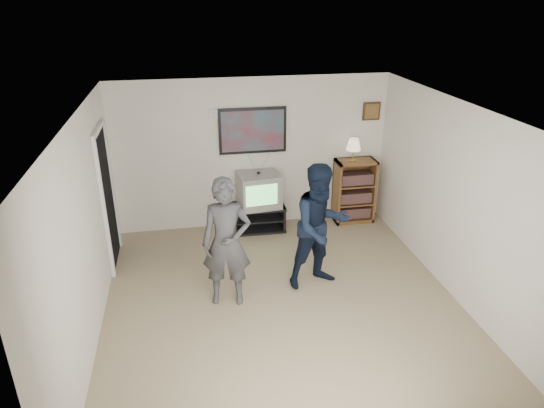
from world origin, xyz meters
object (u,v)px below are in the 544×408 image
object	(u,v)px
crt_television	(259,190)
person_short	(321,227)
bookshelf	(354,191)
person_tall	(227,243)
media_stand	(258,217)

from	to	relation	value
crt_television	person_short	size ratio (longest dim) A/B	0.38
crt_television	bookshelf	xyz separation A→B (m)	(1.67, 0.05, -0.16)
crt_television	person_short	distance (m)	1.87
bookshelf	person_short	bearing A→B (deg)	-121.85
person_short	bookshelf	bearing A→B (deg)	44.57
bookshelf	person_tall	size ratio (longest dim) A/B	0.65
person_tall	crt_television	bearing A→B (deg)	78.54
person_tall	person_short	world-z (taller)	person_short
person_short	media_stand	bearing A→B (deg)	93.47
crt_television	person_tall	xyz separation A→B (m)	(-0.73, -1.96, 0.13)
media_stand	crt_television	xyz separation A→B (m)	(0.01, 0.00, 0.50)
media_stand	crt_television	size ratio (longest dim) A/B	1.34
bookshelf	person_short	size ratio (longest dim) A/B	0.64
person_tall	person_short	distance (m)	1.27
person_short	person_tall	bearing A→B (deg)	174.59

